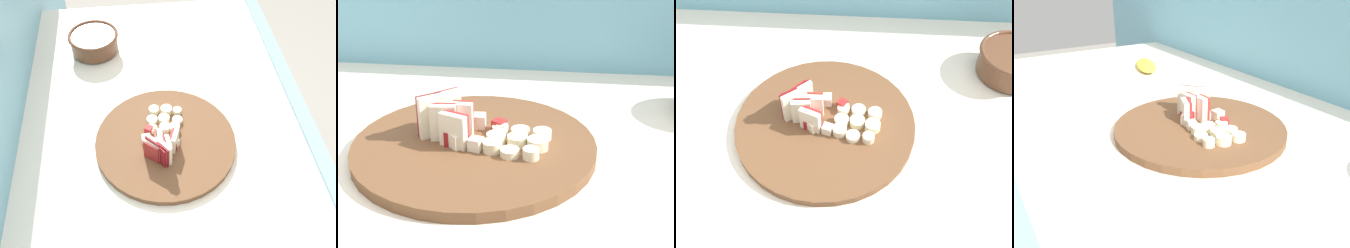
# 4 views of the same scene
# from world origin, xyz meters

# --- Properties ---
(tiled_countertop) EXTENTS (1.48, 0.75, 0.90)m
(tiled_countertop) POSITION_xyz_m (0.00, -0.00, 0.45)
(tiled_countertop) COLOR silver
(tiled_countertop) RESTS_ON ground
(tile_backsplash) EXTENTS (2.40, 0.04, 1.30)m
(tile_backsplash) POSITION_xyz_m (0.00, 0.40, 0.65)
(tile_backsplash) COLOR #6BADC6
(tile_backsplash) RESTS_ON ground
(cutting_board) EXTENTS (0.35, 0.35, 0.02)m
(cutting_board) POSITION_xyz_m (0.11, 0.01, 0.90)
(cutting_board) COLOR brown
(cutting_board) RESTS_ON tiled_countertop
(apple_wedge_fan) EXTENTS (0.08, 0.09, 0.06)m
(apple_wedge_fan) POSITION_xyz_m (0.07, 0.03, 0.94)
(apple_wedge_fan) COLOR #A32323
(apple_wedge_fan) RESTS_ON cutting_board
(apple_dice_pile) EXTENTS (0.08, 0.09, 0.02)m
(apple_dice_pile) POSITION_xyz_m (0.11, 0.03, 0.92)
(apple_dice_pile) COLOR maroon
(apple_dice_pile) RESTS_ON cutting_board
(banana_slice_rows) EXTENTS (0.09, 0.09, 0.02)m
(banana_slice_rows) POSITION_xyz_m (0.18, 0.01, 0.92)
(banana_slice_rows) COLOR beige
(banana_slice_rows) RESTS_ON cutting_board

